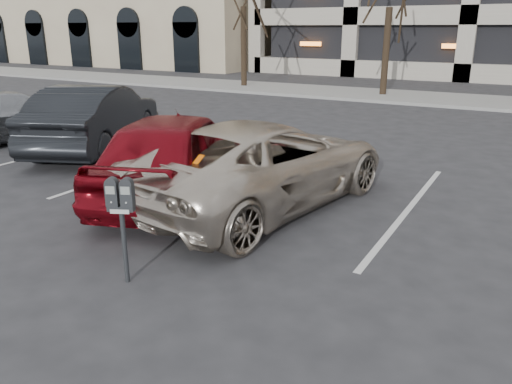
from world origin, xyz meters
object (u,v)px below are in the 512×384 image
(car_dark, at_px, (96,117))
(suv_silver, at_px, (263,163))
(car_silver, at_px, (9,115))
(parking_meter, at_px, (121,205))
(car_red, at_px, (176,153))

(car_dark, bearing_deg, suv_silver, 141.20)
(suv_silver, bearing_deg, car_silver, 1.80)
(parking_meter, height_order, car_silver, car_silver)
(suv_silver, bearing_deg, car_dark, -5.63)
(car_dark, height_order, car_silver, car_dark)
(parking_meter, xyz_separation_m, suv_silver, (0.05, 3.21, -0.25))
(car_red, xyz_separation_m, car_silver, (-6.76, 1.50, -0.12))
(parking_meter, bearing_deg, car_red, 93.33)
(car_red, bearing_deg, car_dark, -44.95)
(parking_meter, bearing_deg, car_silver, 127.92)
(parking_meter, relative_size, car_silver, 0.28)
(parking_meter, xyz_separation_m, car_silver, (-8.25, 4.35, -0.31))
(parking_meter, distance_m, car_red, 3.23)
(car_dark, bearing_deg, car_red, 131.26)
(car_dark, distance_m, car_silver, 2.87)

